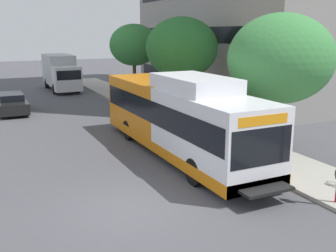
% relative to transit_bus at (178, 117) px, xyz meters
% --- Properties ---
extents(ground_plane, '(120.00, 120.00, 0.00)m').
position_rel_transit_bus_xyz_m(ground_plane, '(-3.89, 3.73, -1.70)').
color(ground_plane, '#4C4C51').
extents(sidewalk_curb, '(3.00, 56.00, 0.14)m').
position_rel_transit_bus_xyz_m(sidewalk_curb, '(3.11, 1.73, -1.63)').
color(sidewalk_curb, '#A8A399').
rests_on(sidewalk_curb, ground).
extents(transit_bus, '(2.58, 12.25, 3.65)m').
position_rel_transit_bus_xyz_m(transit_bus, '(0.00, 0.00, 0.00)').
color(transit_bus, white).
rests_on(transit_bus, ground).
extents(street_tree_near_stop, '(4.49, 4.49, 6.02)m').
position_rel_transit_bus_xyz_m(street_tree_near_stop, '(3.89, -1.92, 2.54)').
color(street_tree_near_stop, '#4C3823').
rests_on(street_tree_near_stop, sidewalk_curb).
extents(street_tree_mid_block, '(4.63, 4.63, 6.18)m').
position_rel_transit_bus_xyz_m(street_tree_mid_block, '(4.27, 7.80, 2.64)').
color(street_tree_mid_block, '#4C3823').
rests_on(street_tree_mid_block, sidewalk_curb).
extents(street_tree_far_block, '(3.98, 3.98, 5.86)m').
position_rel_transit_bus_xyz_m(street_tree_far_block, '(4.03, 15.74, 2.59)').
color(street_tree_far_block, '#4C3823').
rests_on(street_tree_far_block, sidewalk_curb).
extents(parked_car_far_lane, '(1.80, 4.50, 1.33)m').
position_rel_transit_bus_xyz_m(parked_car_far_lane, '(-5.87, 13.10, -1.04)').
color(parked_car_far_lane, black).
rests_on(parked_car_far_lane, ground).
extents(box_truck_background, '(2.32, 7.01, 3.25)m').
position_rel_transit_bus_xyz_m(box_truck_background, '(-0.73, 22.45, 0.04)').
color(box_truck_background, silver).
rests_on(box_truck_background, ground).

